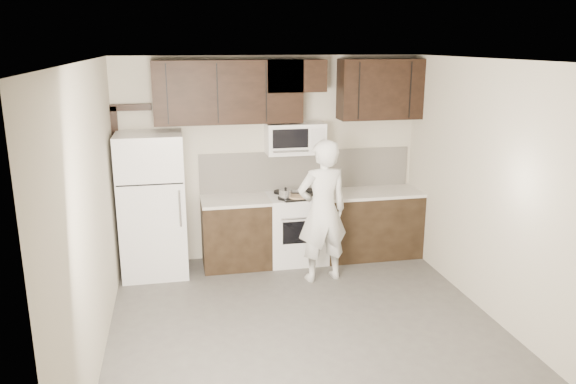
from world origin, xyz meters
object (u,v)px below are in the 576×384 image
object	(u,v)px
refrigerator	(153,205)
microwave	(295,138)
person	(322,211)
stove	(297,228)

from	to	relation	value
refrigerator	microwave	bearing A→B (deg)	5.15
microwave	person	xyz separation A→B (m)	(0.17, -0.79, -0.77)
stove	person	bearing A→B (deg)	-75.65
stove	microwave	world-z (taller)	microwave
stove	microwave	bearing A→B (deg)	90.10
stove	refrigerator	bearing A→B (deg)	-178.49
microwave	refrigerator	size ratio (longest dim) A/B	0.42
refrigerator	stove	bearing A→B (deg)	1.51
microwave	refrigerator	xyz separation A→B (m)	(-1.85, -0.17, -0.75)
person	microwave	bearing A→B (deg)	-86.19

